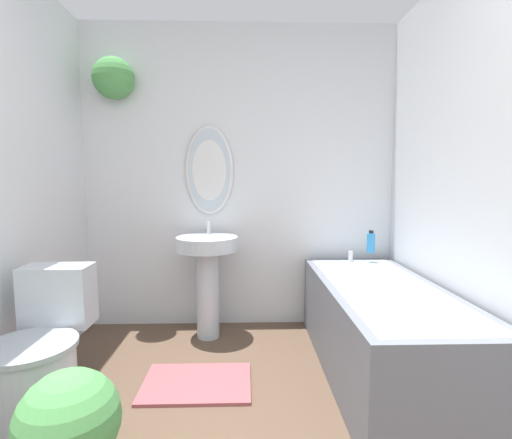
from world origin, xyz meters
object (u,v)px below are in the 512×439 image
at_px(pedestal_sink, 207,268).
at_px(potted_plant, 69,432).
at_px(bathtub, 381,328).
at_px(toilet, 39,364).
at_px(shampoo_bottle, 371,242).

xyz_separation_m(pedestal_sink, potted_plant, (-0.36, -1.45, -0.26)).
height_order(pedestal_sink, potted_plant, pedestal_sink).
distance_m(pedestal_sink, potted_plant, 1.51).
bearing_deg(bathtub, toilet, -167.20).
bearing_deg(toilet, shampoo_bottle, 28.39).
xyz_separation_m(shampoo_bottle, potted_plant, (-1.61, -1.52, -0.44)).
bearing_deg(potted_plant, pedestal_sink, 76.08).
height_order(bathtub, potted_plant, bathtub).
relative_size(shampoo_bottle, potted_plant, 0.34).
bearing_deg(shampoo_bottle, toilet, -151.61).
relative_size(pedestal_sink, shampoo_bottle, 5.06).
bearing_deg(shampoo_bottle, pedestal_sink, -176.51).
bearing_deg(bathtub, shampoo_bottle, 77.59).
distance_m(shampoo_bottle, potted_plant, 2.26).
bearing_deg(potted_plant, bathtub, 30.68).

